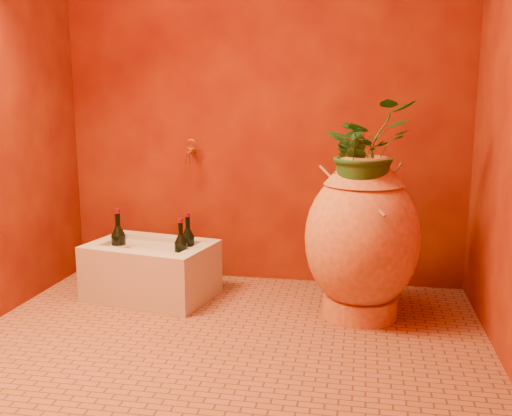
% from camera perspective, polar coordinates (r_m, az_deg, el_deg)
% --- Properties ---
extents(floor, '(2.50, 2.50, 0.00)m').
position_cam_1_polar(floor, '(2.82, -3.10, -13.12)').
color(floor, brown).
rests_on(floor, ground).
extents(wall_back, '(2.50, 0.02, 2.50)m').
position_cam_1_polar(wall_back, '(3.55, 0.62, 12.57)').
color(wall_back, '#5A0C05').
rests_on(wall_back, ground).
extents(amphora, '(0.75, 0.75, 0.86)m').
position_cam_1_polar(amphora, '(3.03, 10.54, -2.99)').
color(amphora, orange).
rests_on(amphora, floor).
extents(stone_basin, '(0.77, 0.60, 0.32)m').
position_cam_1_polar(stone_basin, '(3.41, -10.41, -6.22)').
color(stone_basin, '#B9B09A').
rests_on(stone_basin, floor).
extents(wine_bottle_a, '(0.08, 0.08, 0.32)m').
position_cam_1_polar(wine_bottle_a, '(3.22, -7.49, -4.57)').
color(wine_bottle_a, black).
rests_on(wine_bottle_a, stone_basin).
extents(wine_bottle_b, '(0.08, 0.08, 0.33)m').
position_cam_1_polar(wine_bottle_b, '(3.33, -6.80, -4.00)').
color(wine_bottle_b, black).
rests_on(wine_bottle_b, stone_basin).
extents(wine_bottle_c, '(0.09, 0.09, 0.35)m').
position_cam_1_polar(wine_bottle_c, '(3.38, -13.55, -3.84)').
color(wine_bottle_c, black).
rests_on(wine_bottle_c, stone_basin).
extents(wall_tap, '(0.07, 0.14, 0.16)m').
position_cam_1_polar(wall_tap, '(3.59, -6.56, 5.72)').
color(wall_tap, '#AC7527').
rests_on(wall_tap, wall_back).
extents(plant_main, '(0.60, 0.59, 0.50)m').
position_cam_1_polar(plant_main, '(2.94, 10.88, 5.75)').
color(plant_main, '#1D4F1C').
rests_on(plant_main, amphora).
extents(plant_side, '(0.23, 0.22, 0.32)m').
position_cam_1_polar(plant_side, '(2.94, 9.43, 3.94)').
color(plant_side, '#1D4F1C').
rests_on(plant_side, amphora).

